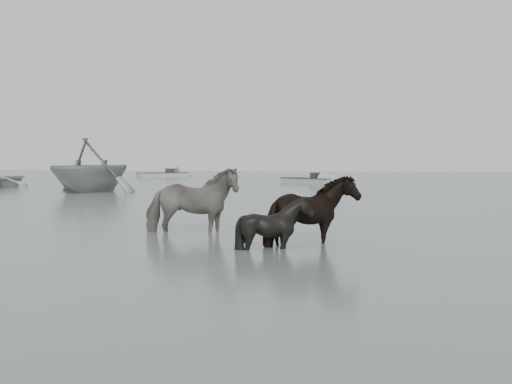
% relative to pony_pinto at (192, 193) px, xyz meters
% --- Properties ---
extents(ground, '(140.00, 140.00, 0.00)m').
position_rel_pony_pinto_xyz_m(ground, '(1.59, -1.30, -0.89)').
color(ground, '#4E5D59').
rests_on(ground, ground).
extents(pony_pinto, '(2.29, 1.44, 1.79)m').
position_rel_pony_pinto_xyz_m(pony_pinto, '(0.00, 0.00, 0.00)').
color(pony_pinto, black).
rests_on(pony_pinto, ground).
extents(pony_dark, '(1.87, 2.00, 1.62)m').
position_rel_pony_pinto_xyz_m(pony_dark, '(2.91, -1.50, -0.09)').
color(pony_dark, black).
rests_on(pony_dark, ground).
extents(pony_black, '(1.45, 1.36, 1.31)m').
position_rel_pony_pinto_xyz_m(pony_black, '(2.27, -2.08, -0.24)').
color(pony_black, black).
rests_on(pony_black, ground).
extents(rowboat_trail, '(5.99, 6.47, 2.82)m').
position_rel_pony_pinto_xyz_m(rowboat_trail, '(-10.30, 15.87, 0.52)').
color(rowboat_trail, gray).
rests_on(rowboat_trail, ground).
extents(skiff_mid, '(5.69, 4.82, 0.75)m').
position_rel_pony_pinto_xyz_m(skiff_mid, '(-0.91, 28.82, -0.52)').
color(skiff_mid, '#979997').
rests_on(skiff_mid, ground).
extents(skiff_far, '(5.75, 5.37, 0.75)m').
position_rel_pony_pinto_xyz_m(skiff_far, '(-16.23, 41.99, -0.52)').
color(skiff_far, '#A4A7A4').
rests_on(skiff_far, ground).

